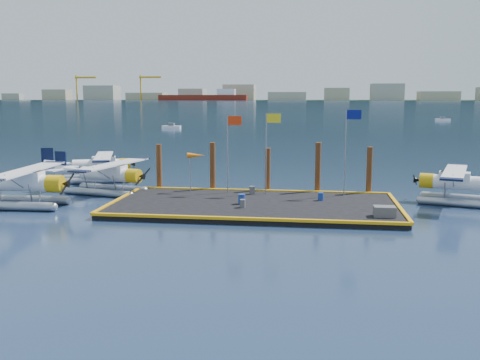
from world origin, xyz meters
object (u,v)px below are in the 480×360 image
at_px(piling_0, 159,168).
at_px(piling_2, 268,172).
at_px(crate, 384,211).
at_px(windsock, 196,156).
at_px(seaplane_b, 109,176).
at_px(piling_4, 369,172).
at_px(piling_1, 213,168).
at_px(piling_3, 318,169).
at_px(flagpole_yellow, 269,141).
at_px(seaplane_d, 460,185).
at_px(drum_0, 242,199).
at_px(seaplane_c, 100,167).
at_px(flagpole_red, 230,142).
at_px(drum_4, 321,197).
at_px(seaplane_a, 21,185).
at_px(flagpole_blue, 348,140).
at_px(drum_5, 252,190).
at_px(drum_3, 243,203).

height_order(piling_0, piling_2, piling_0).
distance_m(crate, windsock, 15.55).
bearing_deg(piling_0, seaplane_b, -160.28).
bearing_deg(piling_4, piling_1, 180.00).
bearing_deg(windsock, piling_3, 9.53).
distance_m(flagpole_yellow, piling_1, 5.52).
distance_m(seaplane_d, drum_0, 16.22).
height_order(seaplane_c, flagpole_red, flagpole_red).
bearing_deg(drum_0, windsock, 134.69).
bearing_deg(piling_2, drum_0, -102.92).
bearing_deg(crate, flagpole_yellow, 138.28).
height_order(drum_4, crate, crate).
bearing_deg(piling_2, seaplane_c, 163.84).
bearing_deg(seaplane_c, seaplane_a, -24.08).
relative_size(flagpole_yellow, flagpole_blue, 0.95).
bearing_deg(seaplane_d, piling_4, 90.96).
xyz_separation_m(seaplane_a, drum_4, (21.35, 3.35, -0.90)).
xyz_separation_m(piling_0, piling_4, (17.00, 0.00, 0.00)).
relative_size(flagpole_yellow, piling_2, 1.63).
relative_size(flagpole_yellow, windsock, 1.99).
bearing_deg(drum_5, piling_3, 21.98).
bearing_deg(piling_4, drum_4, -134.77).
bearing_deg(seaplane_a, crate, 84.68).
height_order(drum_0, flagpole_blue, flagpole_blue).
bearing_deg(seaplane_b, windsock, 101.42).
relative_size(seaplane_a, piling_2, 2.68).
bearing_deg(drum_3, piling_1, 115.62).
bearing_deg(crate, drum_0, 163.39).
bearing_deg(windsock, flagpole_yellow, 0.00).
xyz_separation_m(seaplane_b, piling_0, (3.83, 1.37, 0.54)).
height_order(seaplane_a, windsock, seaplane_a).
distance_m(seaplane_b, drum_0, 12.35).
distance_m(piling_1, piling_3, 8.50).
height_order(piling_0, piling_3, piling_3).
bearing_deg(piling_4, flagpole_yellow, -168.40).
height_order(windsock, piling_1, piling_1).
distance_m(seaplane_b, piling_1, 8.47).
bearing_deg(drum_3, piling_3, 54.12).
height_order(drum_4, flagpole_red, flagpole_red).
xyz_separation_m(seaplane_c, crate, (24.16, -13.30, -0.69)).
distance_m(crate, flagpole_blue, 8.31).
bearing_deg(seaplane_c, drum_3, 33.09).
relative_size(crate, piling_1, 0.32).
distance_m(windsock, piling_2, 5.90).
xyz_separation_m(flagpole_red, windsock, (-2.73, 0.00, -1.17)).
relative_size(drum_0, drum_5, 1.12).
bearing_deg(drum_0, drum_4, 19.92).
xyz_separation_m(seaplane_c, seaplane_d, (30.41, -6.48, 0.02)).
xyz_separation_m(drum_3, flagpole_yellow, (1.31, 5.47, 3.83)).
bearing_deg(seaplane_b, piling_3, 107.87).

